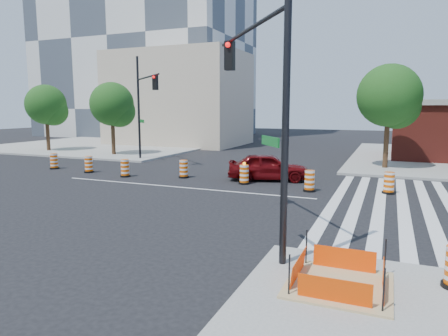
{
  "coord_description": "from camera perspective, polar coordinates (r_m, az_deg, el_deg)",
  "views": [
    {
      "loc": [
        9.85,
        -17.56,
        3.99
      ],
      "look_at": [
        3.21,
        -1.63,
        1.4
      ],
      "focal_mm": 32.0,
      "sensor_mm": 36.0,
      "label": 1
    }
  ],
  "objects": [
    {
      "name": "tree_north_b",
      "position": [
        34.8,
        -15.62,
        8.44
      ],
      "size": [
        3.63,
        3.61,
        6.14
      ],
      "color": "#382314",
      "rests_on": "ground"
    },
    {
      "name": "lane_centerline",
      "position": [
        20.52,
        -6.53,
        -2.72
      ],
      "size": [
        14.0,
        0.12,
        0.01
      ],
      "primitive_type": "cube",
      "color": "silver",
      "rests_on": "ground"
    },
    {
      "name": "crosswalk_east",
      "position": [
        18.04,
        25.64,
        -5.08
      ],
      "size": [
        6.75,
        13.5,
        0.01
      ],
      "color": "silver",
      "rests_on": "ground"
    },
    {
      "name": "median_drum_3",
      "position": [
        23.17,
        -5.78,
        -0.22
      ],
      "size": [
        0.6,
        0.6,
        1.02
      ],
      "color": "black",
      "rests_on": "ground"
    },
    {
      "name": "excavation_pit",
      "position": [
        9.39,
        16.12,
        -15.47
      ],
      "size": [
        2.2,
        2.2,
        0.9
      ],
      "color": "tan",
      "rests_on": "ground"
    },
    {
      "name": "median_drum_0",
      "position": [
        28.74,
        -23.11,
        0.83
      ],
      "size": [
        0.6,
        0.6,
        1.02
      ],
      "color": "black",
      "rests_on": "ground"
    },
    {
      "name": "signal_pole_nw",
      "position": [
        29.97,
        -11.44,
        9.79
      ],
      "size": [
        4.39,
        4.03,
        7.71
      ],
      "rotation": [
        0.0,
        0.0,
        -0.74
      ],
      "color": "black",
      "rests_on": "ground"
    },
    {
      "name": "median_drum_6",
      "position": [
        20.3,
        22.5,
        -2.08
      ],
      "size": [
        0.6,
        0.6,
        1.02
      ],
      "color": "black",
      "rests_on": "ground"
    },
    {
      "name": "median_drum_5",
      "position": [
        19.71,
        12.12,
        -1.91
      ],
      "size": [
        0.6,
        0.6,
        1.02
      ],
      "color": "black",
      "rests_on": "ground"
    },
    {
      "name": "signal_pole_se",
      "position": [
        11.21,
        5.51,
        13.02
      ],
      "size": [
        3.73,
        4.88,
        7.95
      ],
      "rotation": [
        0.0,
        0.0,
        2.22
      ],
      "color": "black",
      "rests_on": "ground"
    },
    {
      "name": "median_drum_4",
      "position": [
        21.17,
        2.9,
        -1.0
      ],
      "size": [
        0.6,
        0.6,
        1.18
      ],
      "color": "black",
      "rests_on": "ground"
    },
    {
      "name": "sidewalk_nw",
      "position": [
        45.33,
        -15.4,
        3.27
      ],
      "size": [
        22.0,
        22.0,
        0.15
      ],
      "primitive_type": "cube",
      "color": "gray",
      "rests_on": "ground"
    },
    {
      "name": "beige_midrise",
      "position": [
        45.2,
        -6.37,
        9.76
      ],
      "size": [
        14.0,
        10.0,
        10.0
      ],
      "primitive_type": "cube",
      "color": "#C3AE95",
      "rests_on": "ground"
    },
    {
      "name": "median_drum_1",
      "position": [
        26.34,
        -18.76,
        0.42
      ],
      "size": [
        0.6,
        0.6,
        1.02
      ],
      "color": "black",
      "rests_on": "ground"
    },
    {
      "name": "tree_north_a",
      "position": [
        40.09,
        -24.0,
        7.97
      ],
      "size": [
        3.63,
        3.6,
        6.12
      ],
      "color": "#382314",
      "rests_on": "ground"
    },
    {
      "name": "tree_north_c",
      "position": [
        27.95,
        22.58,
        9.06
      ],
      "size": [
        4.0,
        4.0,
        6.79
      ],
      "color": "#382314",
      "rests_on": "ground"
    },
    {
      "name": "median_drum_2",
      "position": [
        24.08,
        -13.96,
        -0.1
      ],
      "size": [
        0.6,
        0.6,
        1.02
      ],
      "color": "black",
      "rests_on": "ground"
    },
    {
      "name": "ground",
      "position": [
        20.52,
        -6.53,
        -2.73
      ],
      "size": [
        120.0,
        120.0,
        0.0
      ],
      "primitive_type": "plane",
      "color": "black",
      "rests_on": "ground"
    },
    {
      "name": "red_coupe",
      "position": [
        22.36,
        6.31,
        0.17
      ],
      "size": [
        4.78,
        3.04,
        1.52
      ],
      "primitive_type": "imported",
      "rotation": [
        0.0,
        0.0,
        1.88
      ],
      "color": "#57070A",
      "rests_on": "ground"
    }
  ]
}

